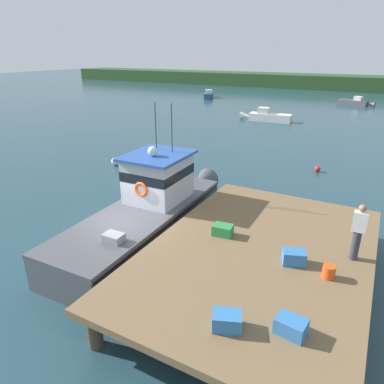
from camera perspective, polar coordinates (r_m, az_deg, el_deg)
ground_plane at (r=13.03m, az=-10.14°, el=-8.48°), size 200.00×200.00×0.00m
dock at (r=10.50m, az=10.86°, el=-9.81°), size 6.00×9.00×1.20m
main_fishing_boat at (r=13.24m, az=-6.84°, el=-2.84°), size 2.71×9.84×4.80m
crate_single_far at (r=7.84m, az=15.83°, el=-20.30°), size 0.65×0.52×0.34m
crate_stack_near_edge at (r=10.98m, az=5.04°, el=-6.20°), size 0.64×0.50×0.33m
crate_stack_mid_dock at (r=7.71m, az=5.73°, el=-20.14°), size 0.72×0.63×0.36m
crate_single_by_cleat at (r=9.95m, az=16.29°, el=-10.16°), size 0.72×0.62×0.38m
bait_bucket at (r=9.68m, az=21.39°, el=-12.00°), size 0.32×0.32×0.34m
deckhand_by_the_boat at (r=10.42m, az=25.45°, el=-5.78°), size 0.36×0.22×1.63m
moored_boat_far_left at (r=36.40m, az=12.07°, el=11.96°), size 5.16×1.55×1.30m
moored_boat_near_channel at (r=50.71m, az=25.05°, el=13.11°), size 4.58×1.98×1.14m
moored_boat_off_the_point at (r=53.92m, az=2.74°, el=15.52°), size 2.76×4.75×1.21m
mooring_buoy_outer at (r=21.57m, az=19.78°, el=3.54°), size 0.33×0.33×0.33m
mooring_buoy_inshore at (r=22.00m, az=-12.42°, el=4.87°), size 0.47×0.47×0.47m
far_shoreline at (r=71.19m, az=23.54°, el=16.04°), size 120.00×8.00×2.40m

